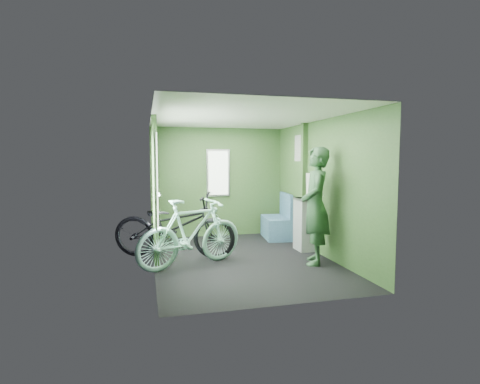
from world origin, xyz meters
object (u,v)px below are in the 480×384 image
at_px(bicycle_black, 174,258).
at_px(passenger, 316,206).
at_px(bicycle_mint, 192,267).
at_px(waste_box, 305,224).
at_px(bench_seat, 277,225).

bearing_deg(bicycle_black, passenger, -91.78).
distance_m(bicycle_black, passenger, 2.47).
xyz_separation_m(bicycle_mint, waste_box, (2.10, 0.58, 0.47)).
relative_size(passenger, bench_seat, 1.95).
bearing_deg(passenger, waste_box, -172.05).
distance_m(bicycle_mint, waste_box, 2.23).
relative_size(bicycle_black, passenger, 1.12).
height_order(bicycle_black, waste_box, waste_box).
height_order(bicycle_mint, waste_box, waste_box).
relative_size(bicycle_mint, bench_seat, 1.88).
distance_m(bicycle_mint, passenger, 2.13).
bearing_deg(bench_seat, bicycle_mint, -132.83).
height_order(waste_box, bench_seat, waste_box).
height_order(bicycle_mint, bench_seat, bench_seat).
bearing_deg(passenger, bicycle_mint, -76.66).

